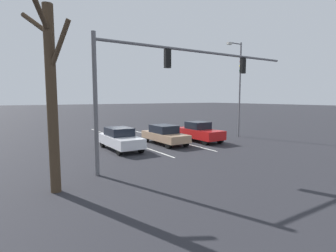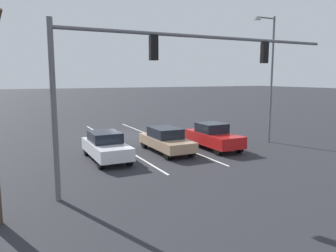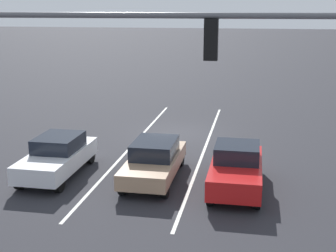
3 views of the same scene
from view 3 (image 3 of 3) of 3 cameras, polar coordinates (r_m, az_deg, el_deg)
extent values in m
plane|color=#28282D|center=(23.97, 1.13, -0.86)|extent=(240.00, 240.00, 0.00)
cube|color=silver|center=(21.42, 4.51, -2.75)|extent=(0.12, 16.89, 0.01)
cube|color=silver|center=(22.01, -4.28, -2.27)|extent=(0.12, 16.89, 0.01)
cube|color=red|center=(16.68, 8.31, -5.49)|extent=(1.75, 4.24, 0.70)
cube|color=black|center=(16.72, 8.42, -3.15)|extent=(1.54, 1.66, 0.57)
cube|color=red|center=(18.60, 10.51, -2.92)|extent=(0.24, 0.06, 0.12)
cube|color=red|center=(18.63, 6.73, -2.74)|extent=(0.24, 0.06, 0.12)
cylinder|color=black|center=(15.36, 10.80, -8.78)|extent=(0.22, 0.63, 0.63)
cylinder|color=black|center=(15.41, 5.19, -8.50)|extent=(0.22, 0.63, 0.63)
cylinder|color=black|center=(18.26, 10.84, -5.00)|extent=(0.22, 0.63, 0.63)
cylinder|color=black|center=(18.30, 6.15, -4.77)|extent=(0.22, 0.63, 0.63)
cube|color=tan|center=(17.50, -1.71, -4.61)|extent=(1.74, 4.47, 0.55)
cube|color=black|center=(17.47, -1.62, -2.70)|extent=(1.53, 2.07, 0.58)
cube|color=red|center=(19.41, 1.43, -2.26)|extent=(0.24, 0.06, 0.12)
cube|color=red|center=(19.63, -2.08, -2.07)|extent=(0.24, 0.06, 0.12)
cylinder|color=black|center=(15.93, -0.37, -7.62)|extent=(0.22, 0.65, 0.65)
cylinder|color=black|center=(16.26, -5.53, -7.22)|extent=(0.22, 0.65, 0.65)
cylinder|color=black|center=(19.01, 1.55, -3.93)|extent=(0.22, 0.65, 0.65)
cylinder|color=black|center=(19.28, -2.80, -3.67)|extent=(0.22, 0.65, 0.65)
cube|color=silver|center=(18.35, -13.35, -3.95)|extent=(1.73, 4.31, 0.64)
cube|color=black|center=(18.38, -13.17, -1.98)|extent=(1.52, 1.93, 0.54)
cube|color=red|center=(19.95, -9.36, -1.79)|extent=(0.24, 0.06, 0.12)
cube|color=red|center=(20.39, -12.56, -1.59)|extent=(0.24, 0.06, 0.12)
cylinder|color=black|center=(16.81, -13.15, -6.82)|extent=(0.22, 0.65, 0.65)
cylinder|color=black|center=(17.44, -17.61, -6.35)|extent=(0.22, 0.65, 0.65)
cylinder|color=black|center=(19.57, -9.47, -3.59)|extent=(0.22, 0.65, 0.65)
cylinder|color=black|center=(20.11, -13.41, -3.30)|extent=(0.22, 0.65, 0.65)
cylinder|color=slate|center=(11.65, -9.93, 13.17)|extent=(12.81, 0.14, 0.14)
cube|color=black|center=(11.00, 5.27, 10.42)|extent=(0.32, 0.22, 0.95)
sphere|color=#4C0C0C|center=(11.14, 5.38, 11.94)|extent=(0.20, 0.20, 0.20)
sphere|color=yellow|center=(11.16, 5.35, 10.47)|extent=(0.20, 0.20, 0.20)
sphere|color=#0A3814|center=(11.18, 5.32, 9.02)|extent=(0.20, 0.20, 0.20)
camera|label=1|loc=(14.28, -79.62, -8.79)|focal=28.00mm
camera|label=2|loc=(12.07, -82.13, -7.33)|focal=35.00mm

